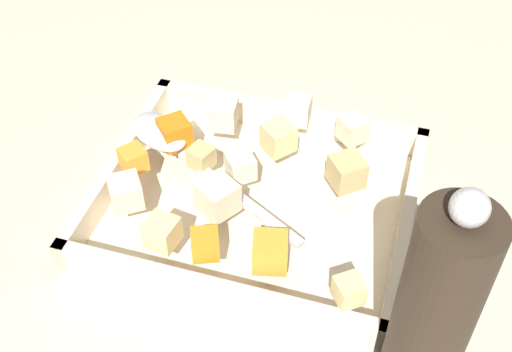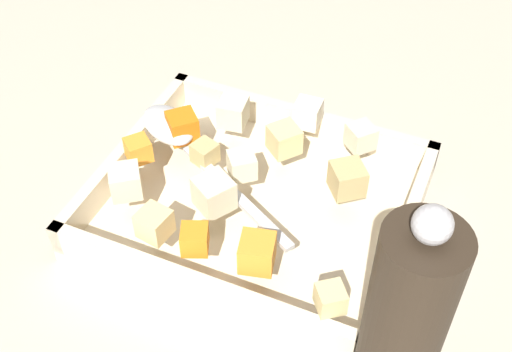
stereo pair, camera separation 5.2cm
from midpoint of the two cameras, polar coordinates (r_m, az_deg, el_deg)
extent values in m
plane|color=#BCB29E|center=(0.68, 0.36, -3.85)|extent=(4.00, 4.00, 0.00)
cube|color=beige|center=(0.68, 2.20, -3.05)|extent=(0.31, 0.26, 0.01)
cube|color=beige|center=(0.59, -2.24, -9.71)|extent=(0.31, 0.01, 0.03)
cube|color=beige|center=(0.75, 5.76, 4.65)|extent=(0.31, 0.01, 0.03)
cube|color=beige|center=(0.71, -8.81, 1.75)|extent=(0.01, 0.26, 0.03)
cube|color=beige|center=(0.64, 14.55, -5.42)|extent=(0.01, 0.26, 0.03)
cube|color=orange|center=(0.68, -7.74, 2.24)|extent=(0.03, 0.03, 0.02)
cube|color=orange|center=(0.59, -2.49, -5.59)|extent=(0.03, 0.03, 0.02)
cube|color=orange|center=(0.58, 2.71, -6.65)|extent=(0.04, 0.04, 0.03)
cube|color=orange|center=(0.69, -4.13, 4.13)|extent=(0.04, 0.04, 0.03)
cube|color=tan|center=(0.64, 10.09, -0.34)|extent=(0.04, 0.04, 0.03)
cube|color=#E0CC89|center=(0.68, 4.61, 3.04)|extent=(0.04, 0.04, 0.03)
cube|color=beige|center=(0.64, -8.78, -0.57)|extent=(0.04, 0.04, 0.03)
cube|color=tan|center=(0.67, -2.15, 1.88)|extent=(0.03, 0.03, 0.02)
cube|color=beige|center=(0.65, 1.23, 0.81)|extent=(0.04, 0.04, 0.03)
cube|color=#E0CC89|center=(0.60, -6.19, -4.15)|extent=(0.03, 0.03, 0.03)
cube|color=beige|center=(0.62, -1.20, -1.60)|extent=(0.04, 0.04, 0.03)
cube|color=beige|center=(0.71, 0.13, 5.37)|extent=(0.03, 0.03, 0.03)
cube|color=#E0CC89|center=(0.56, 9.06, -10.37)|extent=(0.03, 0.03, 0.02)
cube|color=beige|center=(0.69, 11.04, 3.23)|extent=(0.04, 0.04, 0.03)
cube|color=silver|center=(0.71, 6.51, 5.24)|extent=(0.03, 0.03, 0.03)
ellipsoid|color=silver|center=(0.70, -5.37, 4.29)|extent=(0.08, 0.07, 0.02)
cube|color=silver|center=(0.64, 0.57, -1.71)|extent=(0.15, 0.09, 0.01)
cylinder|color=#2D2319|center=(0.49, 15.19, -13.50)|extent=(0.06, 0.06, 0.22)
sphere|color=#B7B7BC|center=(0.39, 18.50, -4.10)|extent=(0.02, 0.02, 0.02)
camera|label=1|loc=(0.03, -87.68, 2.33)|focal=47.06mm
camera|label=2|loc=(0.03, 92.32, -2.33)|focal=47.06mm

